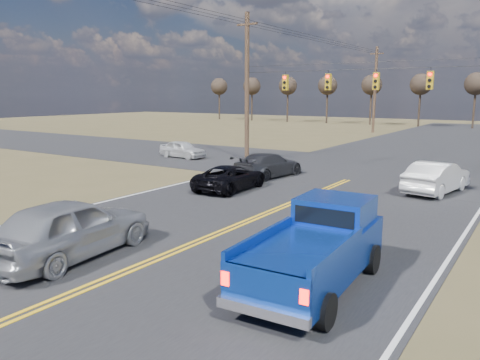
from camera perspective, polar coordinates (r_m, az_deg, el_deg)
The scene contains 12 objects.
ground at distance 13.88m, azimuth -8.29°, elevation -8.84°, with size 160.00×160.00×0.00m, color brown.
road_main at distance 22.06m, azimuth 9.28°, elevation -1.62°, with size 14.00×120.00×0.02m, color #28282B.
road_cross at distance 29.43m, azimuth 15.74°, elevation 1.13°, with size 120.00×12.00×0.02m, color #28282B.
signal_gantry at distance 28.73m, azimuth 17.07°, elevation 11.00°, with size 19.60×4.83×10.00m.
utility_poles at distance 28.13m, azimuth 15.63°, elevation 11.43°, with size 19.60×58.32×10.00m.
treeline at distance 37.73m, azimuth 20.49°, elevation 11.53°, with size 87.00×117.80×7.40m.
pickup_truck at distance 11.35m, azimuth 9.38°, elevation -8.20°, with size 2.32×5.34×1.97m.
silver_suv at distance 14.02m, azimuth -19.98°, elevation -5.48°, with size 2.04×5.08×1.73m, color #9A9BA1.
black_suv at distance 22.49m, azimuth -1.15°, elevation 0.31°, with size 1.99×4.33×1.20m, color black.
white_car_queue at distance 23.61m, azimuth 22.85°, elevation 0.31°, with size 1.57×4.50×1.48m, color white.
dgrey_car_queue at distance 26.03m, azimuth 3.47°, elevation 1.84°, with size 1.89×4.66×1.35m, color #323237.
cross_car_west at distance 34.11m, azimuth -7.02°, elevation 3.75°, with size 3.69×1.48×1.26m, color silver.
Camera 1 is at (8.82, -9.70, 4.56)m, focal length 35.00 mm.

